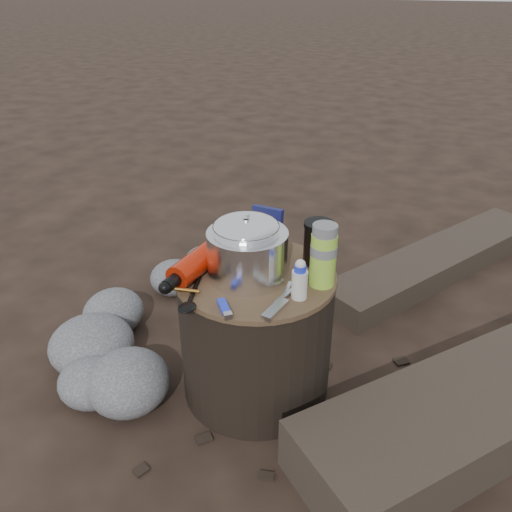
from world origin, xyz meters
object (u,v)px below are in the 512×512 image
(camping_pot, at_px, (246,246))
(travel_mug, at_px, (318,243))
(stump, at_px, (256,333))
(thermos, at_px, (323,256))
(fuel_bottle, at_px, (199,261))

(camping_pot, relative_size, travel_mug, 1.40)
(stump, distance_m, thermos, 0.35)
(camping_pot, relative_size, thermos, 1.01)
(travel_mug, bearing_deg, camping_pot, -139.93)
(camping_pot, xyz_separation_m, travel_mug, (0.17, 0.14, -0.03))
(camping_pot, height_order, thermos, camping_pot)
(fuel_bottle, relative_size, travel_mug, 2.28)
(camping_pot, distance_m, thermos, 0.21)
(travel_mug, bearing_deg, stump, -137.63)
(stump, height_order, fuel_bottle, fuel_bottle)
(stump, bearing_deg, travel_mug, 42.37)
(stump, relative_size, thermos, 2.59)
(stump, bearing_deg, fuel_bottle, -162.45)
(fuel_bottle, bearing_deg, stump, 23.67)
(fuel_bottle, height_order, thermos, thermos)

